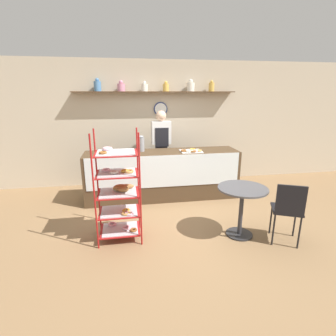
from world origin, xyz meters
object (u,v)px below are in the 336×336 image
pastry_rack (119,191)px  person_worker (161,146)px  cafe_table (242,200)px  cafe_chair (288,207)px  donut_tray_counter (192,151)px  coffee_carafe (141,144)px

pastry_rack → person_worker: person_worker is taller
cafe_table → cafe_chair: bearing=-32.4°
person_worker → cafe_table: bearing=-69.3°
cafe_chair → donut_tray_counter: bearing=-40.1°
donut_tray_counter → coffee_carafe: bearing=166.6°
person_worker → coffee_carafe: 0.69m
cafe_chair → coffee_carafe: 2.79m
cafe_table → donut_tray_counter: 1.60m
person_worker → cafe_table: size_ratio=2.26×
pastry_rack → cafe_chair: size_ratio=1.75×
person_worker → cafe_table: (0.84, -2.22, -0.36)m
pastry_rack → cafe_table: bearing=-7.4°
pastry_rack → person_worker: bearing=66.2°
donut_tray_counter → cafe_table: bearing=-76.6°
pastry_rack → donut_tray_counter: 1.88m
cafe_chair → coffee_carafe: (-1.81, 2.05, 0.53)m
pastry_rack → coffee_carafe: size_ratio=5.09×
cafe_chair → donut_tray_counter: donut_tray_counter is taller
coffee_carafe → donut_tray_counter: 0.97m
pastry_rack → coffee_carafe: pastry_rack is taller
cafe_table → person_worker: bearing=110.7°
cafe_chair → donut_tray_counter: (-0.87, 1.83, 0.41)m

